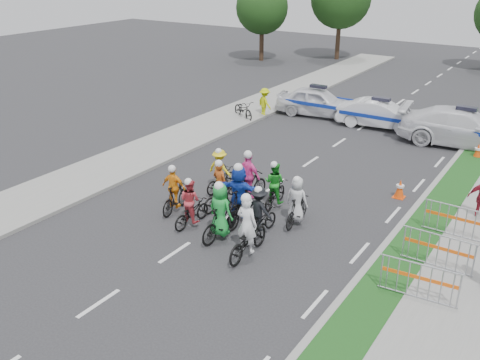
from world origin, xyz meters
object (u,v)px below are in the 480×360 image
Objects in this scene: rider_1 at (221,217)px; barrier_2 at (456,223)px; rider_9 at (249,182)px; rider_0 at (248,236)px; marshal_hiviz at (265,103)px; police_car_2 at (464,128)px; rider_3 at (175,194)px; barrier_0 at (419,283)px; police_car_0 at (318,102)px; parked_bike at (243,110)px; rider_10 at (220,174)px; rider_4 at (259,216)px; rider_6 at (221,192)px; rider_2 at (191,207)px; rider_5 at (239,197)px; tree_0 at (262,8)px; police_car_1 at (380,114)px; cone_0 at (400,189)px; cone_1 at (478,151)px; rider_7 at (297,205)px; barrier_1 at (437,253)px; rider_8 at (275,189)px.

rider_1 is 0.98× the size of barrier_2.
rider_0 is at bearing 129.34° from rider_9.
marshal_hiviz is at bearing -54.49° from rider_9.
marshal_hiviz is at bearing 88.86° from police_car_2.
rider_3 is 0.87× the size of barrier_2.
rider_3 is 0.87× the size of barrier_0.
parked_bike is at bearing 123.62° from police_car_0.
rider_3 is 2.31m from rider_10.
barrier_0 is at bearing -154.70° from police_car_0.
rider_6 reaches higher than rider_4.
rider_2 is 0.98× the size of rider_4.
rider_5 is 0.33× the size of tree_0.
rider_0 is at bearing 144.64° from rider_6.
rider_3 reaches higher than police_car_2.
police_car_1 is at bearing -86.71° from rider_0.
barrier_2 is (4.81, 4.37, -0.11)m from rider_0.
rider_3 reaches higher than cone_0.
cone_1 is at bearing 75.13° from cone_0.
rider_10 is at bearing -122.47° from parked_bike.
marshal_hiviz is at bearing 146.38° from cone_0.
police_car_1 is (1.35, 13.70, 0.06)m from rider_2.
tree_0 reaches higher than rider_5.
rider_0 is at bearing -170.72° from police_car_0.
rider_3 reaches higher than rider_10.
parked_bike is (-11.76, -0.44, 0.16)m from cone_1.
rider_7 reaches higher than barrier_1.
parked_bike is at bearing -52.64° from rider_7.
rider_7 is at bearing -109.19° from parked_bike.
police_car_0 is at bearing -79.07° from rider_2.
rider_6 reaches higher than rider_3.
rider_9 is (-0.71, 2.73, -0.00)m from rider_1.
rider_2 is 0.38× the size of police_car_0.
rider_2 is at bearing 30.37° from rider_7.
parked_bike is at bearing -67.54° from rider_5.
rider_6 is at bearing -42.65° from rider_0.
rider_1 reaches higher than barrier_2.
rider_3 is (-1.06, 0.48, 0.04)m from rider_2.
rider_6 is 1.06× the size of rider_7.
marshal_hiviz reaches higher than police_car_0.
rider_0 is at bearing 112.89° from rider_4.
marshal_hiviz is (-3.71, 9.38, 0.12)m from rider_10.
rider_2 is 2.40× the size of cone_0.
rider_4 is 2.29m from rider_6.
rider_9 reaches higher than rider_10.
rider_3 is 1.57m from rider_6.
rider_5 is at bearing -132.57° from rider_2.
rider_8 is at bearing -74.50° from rider_0.
rider_8 is 11.13m from police_car_2.
barrier_2 reaches higher than parked_bike.
rider_2 is 7.38m from barrier_0.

